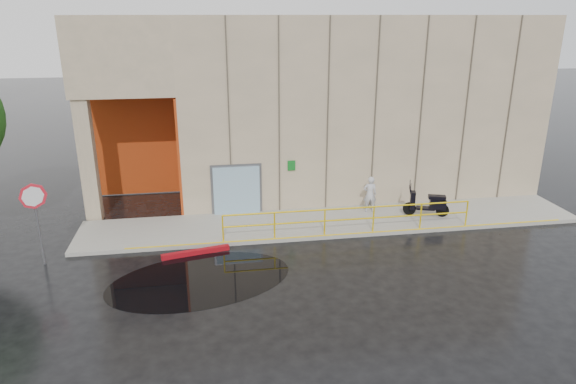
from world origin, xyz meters
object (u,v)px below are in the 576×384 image
at_px(red_curb, 196,252).
at_px(scooter, 428,197).
at_px(person, 370,194).
at_px(stop_sign, 35,207).

bearing_deg(red_curb, scooter, 11.23).
xyz_separation_m(person, scooter, (2.18, -0.82, 0.05)).
relative_size(person, red_curb, 0.64).
xyz_separation_m(stop_sign, red_curb, (5.06, -0.06, -1.99)).
height_order(stop_sign, red_curb, stop_sign).
xyz_separation_m(person, red_curb, (-7.20, -2.69, -0.83)).
bearing_deg(scooter, person, 177.20).
bearing_deg(red_curb, stop_sign, 179.30).
height_order(person, scooter, person).
height_order(person, stop_sign, stop_sign).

